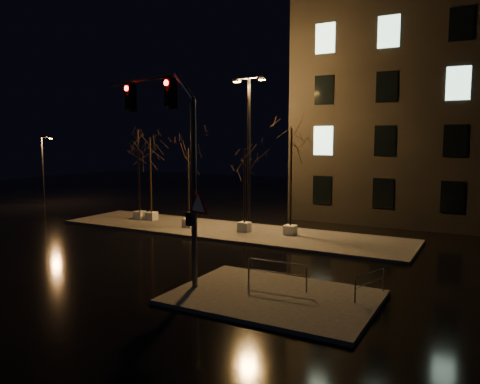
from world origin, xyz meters
The scene contains 13 objects.
ground centered at (0.00, 0.00, 0.00)m, with size 90.00×90.00×0.00m, color black.
median centered at (0.00, 6.00, 0.07)m, with size 22.00×5.00×0.15m, color #43403C.
sidewalk_corner centered at (7.50, -3.50, 0.07)m, with size 7.00×5.00×0.15m, color #43403C.
tree_0 centered at (-7.07, 6.39, 4.90)m, with size 1.80×1.80×6.26m.
tree_1 centered at (-6.12, 6.46, 4.48)m, with size 1.80×1.80×5.71m.
tree_2 centered at (-2.46, 5.61, 3.96)m, with size 1.80×1.80×5.03m.
tree_3 centered at (1.24, 6.04, 3.98)m, with size 1.80×1.80×5.05m.
tree_4 centered at (4.01, 6.43, 4.89)m, with size 1.80×1.80×6.25m.
traffic_signal_mast centered at (3.26, -3.65, 5.36)m, with size 6.25×1.95×7.93m.
streetlight_main centered at (0.91, 7.23, 5.42)m, with size 2.29×0.51×9.13m.
streetlight_far centered at (-20.32, 9.34, 3.19)m, with size 1.11×0.49×5.81m.
guard_rail_a centered at (7.25, -2.70, 0.81)m, with size 2.34×0.15×1.01m.
guard_rail_b centered at (10.50, -2.04, 0.71)m, with size 0.62×1.72×0.86m.
Camera 1 is at (14.09, -18.07, 5.64)m, focal length 35.00 mm.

